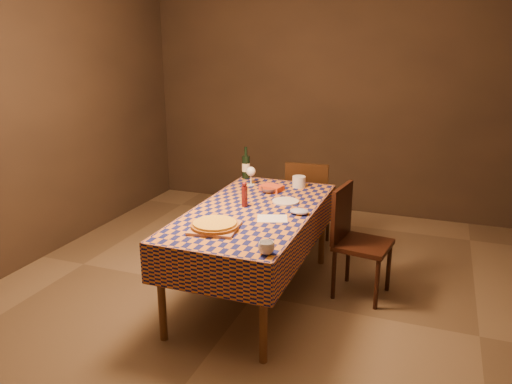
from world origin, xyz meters
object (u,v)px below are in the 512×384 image
(chair_far, at_px, (308,200))
(pizza, at_px, (215,224))
(dining_table, at_px, (254,218))
(cutting_board, at_px, (215,228))
(wine_bottle, at_px, (246,167))
(bowl, at_px, (269,190))
(chair_right, at_px, (354,235))
(white_plate, at_px, (286,201))

(chair_far, bearing_deg, pizza, -99.09)
(dining_table, height_order, chair_far, chair_far)
(dining_table, distance_m, cutting_board, 0.53)
(dining_table, xyz_separation_m, cutting_board, (-0.10, -0.51, 0.09))
(pizza, xyz_separation_m, wine_bottle, (-0.30, 1.37, 0.08))
(bowl, bearing_deg, chair_right, -9.09)
(cutting_board, distance_m, pizza, 0.03)
(cutting_board, bearing_deg, wine_bottle, 102.44)
(bowl, distance_m, white_plate, 0.31)
(chair_far, bearing_deg, bowl, -106.75)
(cutting_board, height_order, white_plate, cutting_board)
(chair_far, bearing_deg, dining_table, -97.95)
(pizza, relative_size, wine_bottle, 1.37)
(white_plate, bearing_deg, chair_far, 91.80)
(bowl, relative_size, wine_bottle, 0.44)
(white_plate, bearing_deg, wine_bottle, 134.88)
(dining_table, bearing_deg, chair_right, 24.90)
(cutting_board, xyz_separation_m, wine_bottle, (-0.30, 1.37, 0.11))
(white_plate, bearing_deg, dining_table, -124.56)
(cutting_board, xyz_separation_m, white_plate, (0.29, 0.78, -0.00))
(pizza, height_order, wine_bottle, wine_bottle)
(pizza, bearing_deg, wine_bottle, 102.44)
(dining_table, height_order, cutting_board, cutting_board)
(cutting_board, bearing_deg, dining_table, 78.45)
(dining_table, xyz_separation_m, pizza, (-0.10, -0.51, 0.11))
(cutting_board, distance_m, bowl, 0.99)
(pizza, distance_m, white_plate, 0.83)
(dining_table, xyz_separation_m, wine_bottle, (-0.41, 0.86, 0.19))
(dining_table, bearing_deg, white_plate, 55.44)
(dining_table, relative_size, pizza, 4.30)
(bowl, relative_size, white_plate, 0.62)
(cutting_board, bearing_deg, chair_right, 45.11)
(bowl, bearing_deg, cutting_board, -93.89)
(white_plate, relative_size, chair_far, 0.24)
(cutting_board, relative_size, chair_right, 0.35)
(pizza, distance_m, bowl, 0.99)
(pizza, bearing_deg, cutting_board, 180.00)
(pizza, bearing_deg, white_plate, 69.68)
(wine_bottle, height_order, white_plate, wine_bottle)
(dining_table, distance_m, chair_far, 1.15)
(cutting_board, relative_size, white_plate, 1.46)
(pizza, height_order, chair_far, chair_far)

